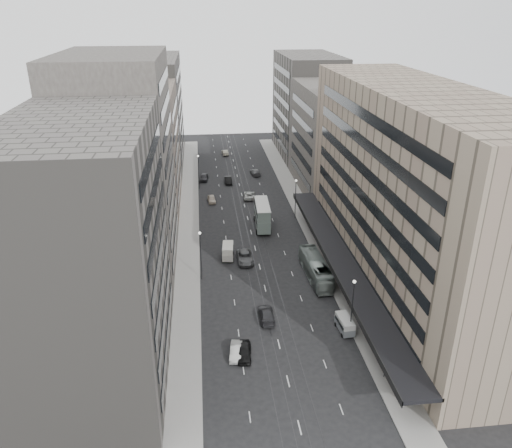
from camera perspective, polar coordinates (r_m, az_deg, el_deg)
name	(u,v)px	position (r m, az deg, el deg)	size (l,w,h in m)	color
ground	(272,318)	(71.27, 1.88, -10.65)	(220.00, 220.00, 0.00)	black
sidewalk_right	(303,212)	(105.82, 5.44, 1.32)	(4.00, 125.00, 0.15)	gray
sidewalk_left	(189,217)	(103.79, -7.65, 0.75)	(4.00, 125.00, 0.15)	gray
department_store	(410,192)	(77.04, 17.19, 3.48)	(19.20, 60.00, 30.00)	gray
building_right_mid	(333,139)	(117.69, 8.85, 9.58)	(15.00, 28.00, 24.00)	#433E3A
building_right_far	(307,106)	(145.78, 5.86, 13.26)	(15.00, 32.00, 28.00)	#5C5853
building_left_a	(90,257)	(57.55, -18.45, -3.60)	(15.00, 28.00, 30.00)	#5C5853
building_left_b	(121,167)	(81.56, -15.16, 6.35)	(15.00, 26.00, 34.00)	#433E3A
building_left_c	(141,149)	(108.52, -13.03, 8.32)	(15.00, 28.00, 25.00)	#776A5C
building_left_d	(152,112)	(140.21, -11.76, 12.48)	(15.00, 38.00, 28.00)	#5C5853
lamp_right_near	(353,301)	(66.31, 10.99, -8.65)	(0.44, 0.44, 8.32)	#262628
lamp_right_far	(296,194)	(101.24, 4.55, 3.42)	(0.44, 0.44, 8.32)	#262628
lamp_left_near	(200,250)	(78.42, -6.37, -2.96)	(0.44, 0.44, 8.32)	#262628
lamp_left_far	(199,168)	(118.45, -6.58, 6.38)	(0.44, 0.44, 8.32)	#262628
bus_near	(315,267)	(80.81, 6.81, -4.96)	(2.79, 11.94, 3.32)	gray
bus_far	(318,275)	(79.45, 7.08, -5.78)	(2.25, 9.62, 2.68)	gray
double_decker	(262,215)	(97.40, 0.72, 1.07)	(3.16, 9.28, 5.02)	slate
vw_microbus	(345,324)	(69.05, 10.12, -11.17)	(2.01, 3.95, 2.07)	slate
panel_van	(228,251)	(86.13, -3.23, -3.10)	(2.30, 4.20, 2.55)	#B4AFA3
sedan_0	(244,352)	(63.98, -1.35, -14.40)	(1.74, 4.32, 1.47)	black
sedan_1	(236,351)	(64.23, -2.30, -14.32)	(1.41, 4.06, 1.34)	#B7B7B3
sedan_2	(245,257)	(85.27, -1.26, -3.82)	(2.64, 5.72, 1.59)	#545456
sedan_3	(267,315)	(70.56, 1.21, -10.31)	(2.08, 5.12, 1.49)	#2B2B2E
sedan_4	(212,199)	(111.35, -5.10, 2.85)	(1.67, 4.15, 1.41)	beige
sedan_5	(228,180)	(123.30, -3.21, 5.04)	(1.63, 4.68, 1.54)	black
sedan_6	(249,195)	(113.28, -0.78, 3.32)	(2.36, 5.12, 1.42)	silver
sedan_7	(255,172)	(129.31, -0.08, 5.96)	(2.11, 5.19, 1.51)	#515153
sedan_8	(204,177)	(125.76, -5.96, 5.34)	(1.93, 4.79, 1.63)	#27272A
sedan_9	(225,152)	(147.67, -3.56, 8.18)	(1.55, 4.43, 1.46)	beige
pedestrian	(386,370)	(62.73, 14.60, -15.83)	(0.67, 0.44, 1.83)	black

